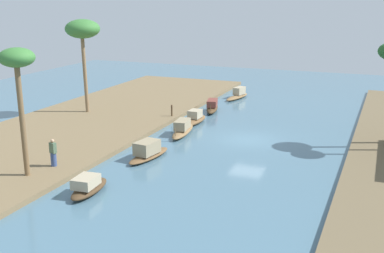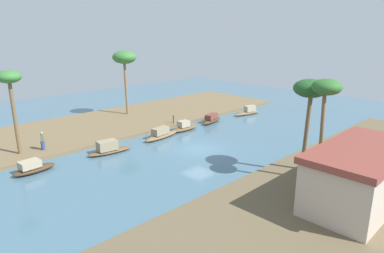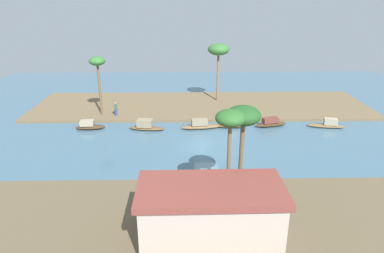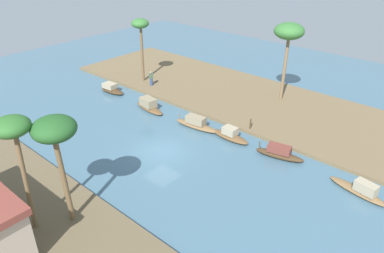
# 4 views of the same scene
# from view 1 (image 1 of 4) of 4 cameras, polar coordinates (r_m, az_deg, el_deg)

# --- Properties ---
(river_water) EXTENTS (73.65, 73.65, 0.00)m
(river_water) POSITION_cam_1_polar(r_m,az_deg,el_deg) (37.90, 6.36, -1.50)
(river_water) COLOR #476B7F
(river_water) RESTS_ON ground
(riverbank_left) EXTENTS (46.12, 12.87, 0.31)m
(riverbank_left) POSITION_cam_1_polar(r_m,az_deg,el_deg) (43.42, -11.40, 0.60)
(riverbank_left) COLOR brown
(riverbank_left) RESTS_ON ground
(sampan_downstream_large) EXTENTS (4.74, 1.62, 1.19)m
(sampan_downstream_large) POSITION_cam_1_polar(r_m,az_deg,el_deg) (38.96, -1.07, -0.29)
(sampan_downstream_large) COLOR brown
(sampan_downstream_large) RESTS_ON river_water
(sampan_upstream_small) EXTENTS (4.28, 1.72, 1.24)m
(sampan_upstream_small) POSITION_cam_1_polar(r_m,az_deg,el_deg) (33.33, -5.01, -2.87)
(sampan_upstream_small) COLOR brown
(sampan_upstream_small) RESTS_ON river_water
(sampan_foreground) EXTENTS (3.46, 1.43, 1.06)m
(sampan_foreground) POSITION_cam_1_polar(r_m,az_deg,el_deg) (28.08, -11.68, -6.69)
(sampan_foreground) COLOR #47331E
(sampan_foreground) RESTS_ON river_water
(sampan_midstream) EXTENTS (4.08, 1.84, 1.12)m
(sampan_midstream) POSITION_cam_1_polar(r_m,az_deg,el_deg) (46.77, 2.31, 2.25)
(sampan_midstream) COLOR #47331E
(sampan_midstream) RESTS_ON river_water
(sampan_near_left_bank) EXTENTS (4.42, 1.71, 1.16)m
(sampan_near_left_bank) POSITION_cam_1_polar(r_m,az_deg,el_deg) (52.83, 5.21, 3.61)
(sampan_near_left_bank) COLOR brown
(sampan_near_left_bank) RESTS_ON river_water
(sampan_open_hull) EXTENTS (3.77, 1.17, 1.17)m
(sampan_open_hull) POSITION_cam_1_polar(r_m,az_deg,el_deg) (42.34, 0.36, 0.89)
(sampan_open_hull) COLOR brown
(sampan_open_hull) RESTS_ON river_water
(person_on_near_bank) EXTENTS (0.45, 0.50, 1.72)m
(person_on_near_bank) POSITION_cam_1_polar(r_m,az_deg,el_deg) (31.94, -15.45, -3.02)
(person_on_near_bank) COLOR #33477A
(person_on_near_bank) RESTS_ON riverbank_left
(mooring_post) EXTENTS (0.14, 0.14, 0.99)m
(mooring_post) POSITION_cam_1_polar(r_m,az_deg,el_deg) (43.61, -2.31, 1.82)
(mooring_post) COLOR #4C3823
(mooring_post) RESTS_ON riverbank_left
(palm_tree_left_near) EXTENTS (3.02, 3.02, 8.18)m
(palm_tree_left_near) POSITION_cam_1_polar(r_m,az_deg,el_deg) (45.38, -12.29, 10.55)
(palm_tree_left_near) COLOR #7F6647
(palm_tree_left_near) RESTS_ON riverbank_left
(palm_tree_left_far) EXTENTS (2.01, 2.01, 7.41)m
(palm_tree_left_far) POSITION_cam_1_polar(r_m,az_deg,el_deg) (29.61, -19.19, 6.54)
(palm_tree_left_far) COLOR brown
(palm_tree_left_far) RESTS_ON riverbank_left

